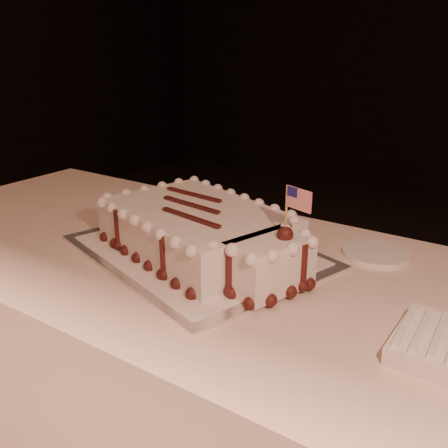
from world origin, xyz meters
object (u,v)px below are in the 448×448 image
Objects in this scene: sheet_cake at (204,233)px; side_plate at (377,253)px; banquet_table at (287,423)px; cake_board at (197,252)px.

sheet_cake reaches higher than side_plate.
cake_board reaches higher than banquet_table.
cake_board is at bearing 177.57° from banquet_table.
side_plate reaches higher than cake_board.
banquet_table is 0.46m from side_plate.
banquet_table is at bearing -111.98° from side_plate.
side_plate is at bearing 49.26° from cake_board.
sheet_cake is at bearing 179.41° from banquet_table.
sheet_cake is at bearing 0.41° from cake_board.
cake_board is 0.43m from side_plate.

